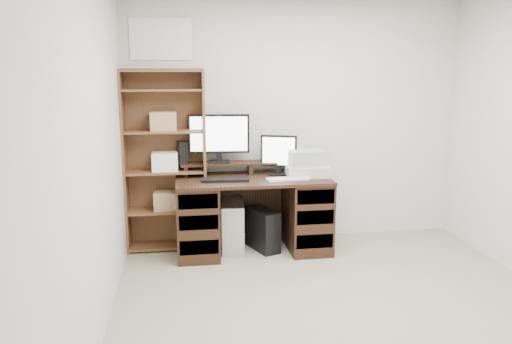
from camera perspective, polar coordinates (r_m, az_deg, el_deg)
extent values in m
cube|color=gray|center=(3.78, 11.31, -17.21)|extent=(3.50, 4.00, 0.02)
cube|color=silver|center=(5.27, 4.47, 5.72)|extent=(3.50, 0.02, 2.50)
cube|color=silver|center=(3.19, -18.87, 1.10)|extent=(0.02, 4.00, 2.50)
cube|color=white|center=(5.09, -10.81, 14.70)|extent=(0.60, 0.01, 0.40)
cube|color=black|center=(4.89, -0.35, -0.84)|extent=(1.50, 0.70, 0.03)
cube|color=black|center=(4.94, -6.70, -5.29)|extent=(0.40, 0.66, 0.72)
cube|color=black|center=(5.09, 5.82, -4.75)|extent=(0.40, 0.66, 0.72)
cube|color=black|center=(5.29, -0.86, -3.59)|extent=(1.48, 0.02, 0.65)
cube|color=black|center=(4.69, -6.50, -8.56)|extent=(0.36, 0.01, 0.14)
cube|color=black|center=(4.61, -6.57, -5.76)|extent=(0.36, 0.01, 0.14)
cube|color=black|center=(4.56, -6.63, -3.36)|extent=(0.36, 0.01, 0.14)
cube|color=black|center=(4.85, 6.73, -7.87)|extent=(0.36, 0.01, 0.14)
cube|color=black|center=(4.77, 6.80, -5.16)|extent=(0.36, 0.01, 0.14)
cube|color=black|center=(4.72, 6.86, -2.84)|extent=(0.36, 0.01, 0.14)
cube|color=black|center=(5.04, -8.04, 0.19)|extent=(0.04, 0.20, 0.10)
cube|color=black|center=(5.09, -0.70, 0.41)|extent=(0.04, 0.20, 0.10)
cube|color=black|center=(5.22, 6.39, 0.62)|extent=(0.04, 0.20, 0.10)
cube|color=black|center=(5.08, -0.71, 1.08)|extent=(1.40, 0.22, 0.02)
cube|color=black|center=(5.04, -4.22, 1.18)|extent=(0.21, 0.17, 0.02)
cube|color=black|center=(5.05, -4.23, 1.95)|extent=(0.06, 0.04, 0.11)
cube|color=black|center=(5.02, -4.27, 4.39)|extent=(0.61, 0.09, 0.39)
cube|color=white|center=(5.00, -4.27, 4.35)|extent=(0.57, 0.05, 0.34)
cube|color=black|center=(5.03, 2.56, -0.22)|extent=(0.21, 0.18, 0.02)
cube|color=black|center=(5.04, 2.59, 0.44)|extent=(0.05, 0.04, 0.10)
cube|color=black|center=(5.01, 2.61, 2.42)|extent=(0.35, 0.15, 0.32)
cube|color=white|center=(4.99, 2.58, 2.39)|extent=(0.31, 0.11, 0.28)
cube|color=black|center=(5.01, -8.42, 2.22)|extent=(0.12, 0.12, 0.22)
cube|color=black|center=(4.76, -3.53, -0.88)|extent=(0.46, 0.18, 0.03)
cube|color=silver|center=(4.81, 3.65, -0.79)|extent=(0.42, 0.17, 0.02)
ellipsoid|color=white|center=(4.91, 6.62, -0.46)|extent=(0.10, 0.07, 0.04)
cube|color=beige|center=(4.99, 5.86, 0.15)|extent=(0.43, 0.33, 0.10)
cube|color=#9FA3AA|center=(4.97, 5.89, 1.61)|extent=(0.37, 0.28, 0.15)
cube|color=#B4B7BB|center=(5.08, -2.67, -6.11)|extent=(0.26, 0.51, 0.49)
cube|color=black|center=(5.07, 0.77, -6.57)|extent=(0.32, 0.45, 0.42)
cube|color=#19FF33|center=(4.87, 2.02, -6.24)|extent=(0.01, 0.01, 0.01)
cube|color=brown|center=(5.04, -14.77, 1.05)|extent=(0.02, 0.30, 1.80)
cube|color=brown|center=(5.01, -5.92, 1.33)|extent=(0.02, 0.30, 1.80)
cube|color=brown|center=(5.15, -10.31, 1.48)|extent=(0.80, 0.01, 1.80)
cube|color=brown|center=(5.24, -10.00, -8.20)|extent=(0.75, 0.28, 0.02)
cube|color=brown|center=(5.12, -10.15, -4.31)|extent=(0.75, 0.28, 0.02)
cube|color=brown|center=(5.03, -10.31, 0.07)|extent=(0.75, 0.28, 0.02)
cube|color=brown|center=(4.96, -10.49, 4.60)|extent=(0.75, 0.28, 0.02)
cube|color=brown|center=(4.93, -10.66, 9.22)|extent=(0.75, 0.28, 0.02)
cube|color=brown|center=(4.92, -10.74, 11.31)|extent=(0.75, 0.28, 0.02)
cube|color=#A07F54|center=(5.10, -10.19, -3.23)|extent=(0.25, 0.20, 0.18)
cube|color=white|center=(5.01, -10.36, 1.19)|extent=(0.25, 0.20, 0.18)
cube|color=#A07F54|center=(4.95, -10.53, 5.75)|extent=(0.25, 0.20, 0.18)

